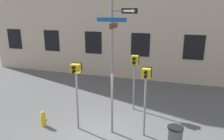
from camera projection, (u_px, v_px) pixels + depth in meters
name	position (u px, v px, depth m)	size (l,w,h in m)	color
ground_plane	(105.00, 137.00, 8.51)	(60.00, 60.00, 0.00)	#515154
street_sign_pole	(114.00, 60.00, 8.04)	(1.45, 0.96, 5.15)	slate
pedestrian_signal_left	(76.00, 79.00, 8.56)	(0.41, 0.40, 2.81)	slate
pedestrian_signal_right	(146.00, 84.00, 8.08)	(0.37, 0.40, 2.77)	slate
pedestrian_signal_across	(135.00, 67.00, 10.33)	(0.38, 0.40, 2.76)	slate
fire_hydrant	(43.00, 119.00, 9.28)	(0.37, 0.21, 0.67)	gold
trash_bin	(174.00, 140.00, 7.52)	(0.54, 0.54, 0.97)	#59595B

